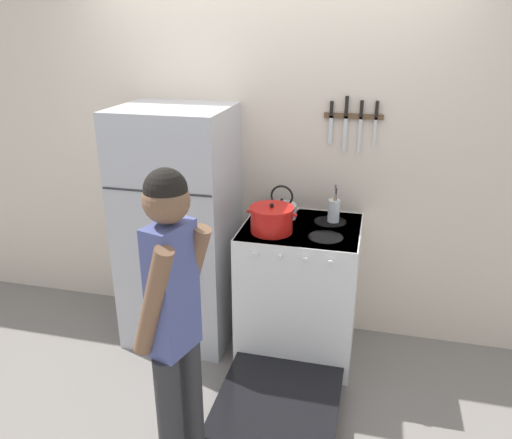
% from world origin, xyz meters
% --- Properties ---
extents(ground_plane, '(14.00, 14.00, 0.00)m').
position_xyz_m(ground_plane, '(0.00, 0.00, 0.00)').
color(ground_plane, slate).
extents(wall_back, '(10.00, 0.06, 2.55)m').
position_xyz_m(wall_back, '(0.00, 0.03, 1.27)').
color(wall_back, beige).
rests_on(wall_back, ground_plane).
extents(refrigerator, '(0.73, 0.67, 1.66)m').
position_xyz_m(refrigerator, '(-0.56, -0.32, 0.83)').
color(refrigerator, '#B7BABF').
rests_on(refrigerator, ground_plane).
extents(stove_range, '(0.76, 1.42, 0.93)m').
position_xyz_m(stove_range, '(0.30, -0.37, 0.46)').
color(stove_range, white).
rests_on(stove_range, ground_plane).
extents(dutch_oven_pot, '(0.32, 0.28, 0.19)m').
position_xyz_m(dutch_oven_pot, '(0.13, -0.47, 1.02)').
color(dutch_oven_pot, red).
rests_on(dutch_oven_pot, stove_range).
extents(tea_kettle, '(0.25, 0.20, 0.23)m').
position_xyz_m(tea_kettle, '(0.14, -0.20, 0.99)').
color(tea_kettle, silver).
rests_on(tea_kettle, stove_range).
extents(utensil_jar, '(0.08, 0.08, 0.25)m').
position_xyz_m(utensil_jar, '(0.49, -0.19, 1.01)').
color(utensil_jar, silver).
rests_on(utensil_jar, stove_range).
extents(person, '(0.32, 0.38, 1.63)m').
position_xyz_m(person, '(-0.06, -1.58, 0.93)').
color(person, '#2D2D30').
rests_on(person, ground_plane).
extents(wall_knife_strip, '(0.38, 0.03, 0.36)m').
position_xyz_m(wall_knife_strip, '(0.56, -0.02, 1.60)').
color(wall_knife_strip, brown).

